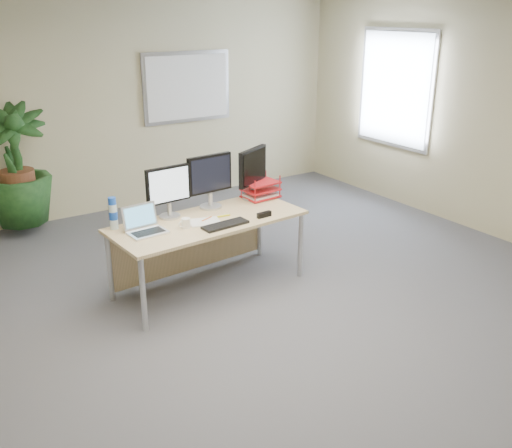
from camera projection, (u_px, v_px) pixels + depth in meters
floor at (283, 346)px, 4.61m from camera, size 8.00×8.00×0.00m
back_wall at (102, 109)px, 7.27m from camera, size 7.00×0.04×2.70m
whiteboard at (187, 87)px, 7.78m from camera, size 1.30×0.04×0.95m
window at (395, 89)px, 7.63m from camera, size 0.04×1.30×1.55m
desk at (203, 231)px, 5.46m from camera, size 1.89×0.91×0.71m
floor_plant at (17, 174)px, 6.64m from camera, size 1.04×1.04×1.50m
monitor_left at (168, 189)px, 5.29m from camera, size 0.44×0.20×0.49m
monitor_right at (210, 178)px, 5.54m from camera, size 0.48×0.22×0.54m
monitor_dark at (253, 170)px, 5.81m from camera, size 0.45×0.26×0.53m
laptop at (144, 225)px, 5.03m from camera, size 0.34×0.31×0.23m
keyboard at (225, 225)px, 5.17m from camera, size 0.45×0.18×0.02m
coffee_mug at (186, 223)px, 5.12m from camera, size 0.12×0.08×0.09m
spiral_notebook at (205, 222)px, 5.26m from camera, size 0.33×0.28×0.01m
orange_pen at (207, 219)px, 5.31m from camera, size 0.13×0.06×0.01m
yellow_highlighter at (224, 216)px, 5.41m from camera, size 0.13×0.03×0.02m
water_bottle at (113, 214)px, 5.07m from camera, size 0.08×0.08×0.29m
letter_tray at (261, 191)px, 5.92m from camera, size 0.37×0.29×0.17m
stapler at (264, 215)px, 5.39m from camera, size 0.15×0.05×0.05m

